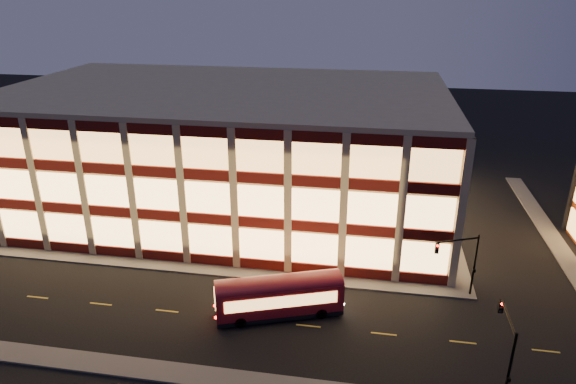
# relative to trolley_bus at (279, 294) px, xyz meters

# --- Properties ---
(ground) EXTENTS (200.00, 200.00, 0.00)m
(ground) POSITION_rel_trolley_bus_xyz_m (-7.39, 4.84, -1.95)
(ground) COLOR black
(ground) RESTS_ON ground
(sidewalk_office_south) EXTENTS (54.00, 2.00, 0.15)m
(sidewalk_office_south) POSITION_rel_trolley_bus_xyz_m (-10.39, 5.84, -1.87)
(sidewalk_office_south) COLOR #514F4C
(sidewalk_office_south) RESTS_ON ground
(sidewalk_office_east) EXTENTS (2.00, 30.00, 0.15)m
(sidewalk_office_east) POSITION_rel_trolley_bus_xyz_m (15.61, 21.84, -1.87)
(sidewalk_office_east) COLOR #514F4C
(sidewalk_office_east) RESTS_ON ground
(sidewalk_tower_west) EXTENTS (2.00, 30.00, 0.15)m
(sidewalk_tower_west) POSITION_rel_trolley_bus_xyz_m (26.61, 21.84, -1.87)
(sidewalk_tower_west) COLOR #514F4C
(sidewalk_tower_west) RESTS_ON ground
(sidewalk_near) EXTENTS (100.00, 2.00, 0.15)m
(sidewalk_near) POSITION_rel_trolley_bus_xyz_m (-7.39, -8.16, -1.87)
(sidewalk_near) COLOR #514F4C
(sidewalk_near) RESTS_ON ground
(office_building) EXTENTS (50.45, 30.45, 14.50)m
(office_building) POSITION_rel_trolley_bus_xyz_m (-10.31, 21.75, 5.30)
(office_building) COLOR tan
(office_building) RESTS_ON ground
(traffic_signal_far) EXTENTS (3.79, 1.87, 6.00)m
(traffic_signal_far) POSITION_rel_trolley_bus_xyz_m (14.82, 5.08, 2.16)
(traffic_signal_far) COLOR black
(traffic_signal_far) RESTS_ON ground
(traffic_signal_near) EXTENTS (0.32, 4.45, 6.00)m
(traffic_signal_near) POSITION_rel_trolley_bus_xyz_m (16.11, -6.19, 2.18)
(traffic_signal_near) COLOR black
(traffic_signal_near) RESTS_ON ground
(trolley_bus) EXTENTS (10.63, 5.99, 3.51)m
(trolley_bus) POSITION_rel_trolley_bus_xyz_m (0.00, 0.00, 0.00)
(trolley_bus) COLOR maroon
(trolley_bus) RESTS_ON ground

